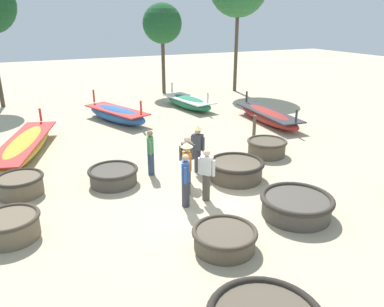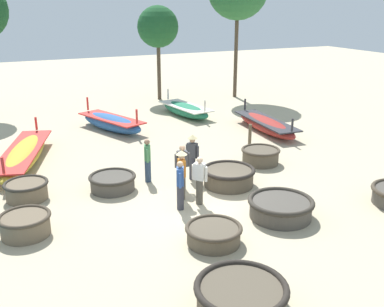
{
  "view_description": "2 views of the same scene",
  "coord_description": "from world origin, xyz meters",
  "views": [
    {
      "loc": [
        -4.32,
        -8.81,
        5.1
      ],
      "look_at": [
        0.11,
        0.8,
        1.18
      ],
      "focal_mm": 35.0,
      "sensor_mm": 36.0,
      "label": 1
    },
    {
      "loc": [
        -5.47,
        -11.72,
        6.09
      ],
      "look_at": [
        0.98,
        2.25,
        0.86
      ],
      "focal_mm": 42.0,
      "sensor_mm": 36.0,
      "label": 2
    }
  ],
  "objects": [
    {
      "name": "long_boat_ochre_hull",
      "position": [
        -0.06,
        9.53,
        0.4
      ],
      "size": [
        2.68,
        4.46,
        1.38
      ],
      "color": "#285693",
      "rests_on": "ground"
    },
    {
      "name": "fisherman_standing_left",
      "position": [
        -0.19,
        0.5,
        0.96
      ],
      "size": [
        0.36,
        0.52,
        1.67
      ],
      "color": "#4C473D",
      "rests_on": "ground"
    },
    {
      "name": "coracle_front_right",
      "position": [
        -2.01,
        2.21,
        0.29
      ],
      "size": [
        1.6,
        1.6,
        0.53
      ],
      "color": "#4C473F",
      "rests_on": "ground"
    },
    {
      "name": "fisherman_hauling",
      "position": [
        -0.52,
        -0.15,
        0.84
      ],
      "size": [
        0.34,
        0.49,
        1.57
      ],
      "color": "#383842",
      "rests_on": "ground"
    },
    {
      "name": "coracle_upturned",
      "position": [
        -4.74,
        2.63,
        0.32
      ],
      "size": [
        1.41,
        1.41,
        0.6
      ],
      "color": "brown",
      "rests_on": "ground"
    },
    {
      "name": "fisherman_crouching",
      "position": [
        0.86,
        1.96,
        0.96
      ],
      "size": [
        0.37,
        0.45,
        1.67
      ],
      "color": "#383842",
      "rests_on": "ground"
    },
    {
      "name": "coracle_center",
      "position": [
        -5.01,
        0.15,
        0.33
      ],
      "size": [
        1.42,
        1.42,
        0.6
      ],
      "color": "brown",
      "rests_on": "ground"
    },
    {
      "name": "mooring_post_inland",
      "position": [
        4.58,
        4.08,
        0.55
      ],
      "size": [
        0.14,
        0.14,
        1.1
      ],
      "primitive_type": "cylinder",
      "color": "brown",
      "rests_on": "ground"
    },
    {
      "name": "coracle_tilted",
      "position": [
        -0.53,
        -2.39,
        0.27
      ],
      "size": [
        1.53,
        1.53,
        0.49
      ],
      "color": "brown",
      "rests_on": "ground"
    },
    {
      "name": "long_boat_green_hull",
      "position": [
        4.47,
        10.7,
        0.35
      ],
      "size": [
        1.88,
        4.22,
        1.22
      ],
      "color": "#237551",
      "rests_on": "ground"
    },
    {
      "name": "long_boat_blue_hull",
      "position": [
        6.79,
        6.15,
        0.34
      ],
      "size": [
        1.53,
        5.03,
        1.18
      ],
      "color": "maroon",
      "rests_on": "ground"
    },
    {
      "name": "fisherman_with_hat",
      "position": [
        -0.67,
        2.4,
        0.84
      ],
      "size": [
        0.32,
        0.51,
        1.57
      ],
      "color": "#2D425B",
      "rests_on": "ground"
    },
    {
      "name": "long_boat_white_hull",
      "position": [
        -4.49,
        6.31,
        0.34
      ],
      "size": [
        2.97,
        6.05,
        1.18
      ],
      "color": "gold",
      "rests_on": "ground"
    },
    {
      "name": "coracle_nearest",
      "position": [
        3.99,
        2.32,
        0.33
      ],
      "size": [
        1.53,
        1.53,
        0.61
      ],
      "color": "brown",
      "rests_on": "ground"
    },
    {
      "name": "ground_plane",
      "position": [
        0.0,
        0.0,
        0.0
      ],
      "size": [
        80.0,
        80.0,
        0.0
      ],
      "primitive_type": "plane",
      "color": "#BCAD8C"
    },
    {
      "name": "fisherman_standing_right",
      "position": [
        0.18,
        -0.04,
        0.84
      ],
      "size": [
        0.39,
        0.43,
        1.57
      ],
      "color": "#4C473D",
      "rests_on": "ground"
    },
    {
      "name": "fisherman_by_coracle",
      "position": [
        0.17,
        1.28,
        0.84
      ],
      "size": [
        0.53,
        0.27,
        1.57
      ],
      "color": "#4C473D",
      "rests_on": "ground"
    },
    {
      "name": "coracle_weathered",
      "position": [
        1.96,
        -1.88,
        0.32
      ],
      "size": [
        1.96,
        1.96,
        0.58
      ],
      "color": "#4C473F",
      "rests_on": "ground"
    },
    {
      "name": "tree_leftmost",
      "position": [
        4.78,
        15.56,
        4.56
      ],
      "size": [
        2.58,
        2.58,
        5.89
      ],
      "color": "#4C3D2D",
      "rests_on": "ground"
    },
    {
      "name": "coracle_front_left",
      "position": [
        1.75,
        0.9,
        0.35
      ],
      "size": [
        1.84,
        1.84,
        0.63
      ],
      "color": "brown",
      "rests_on": "ground"
    }
  ]
}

